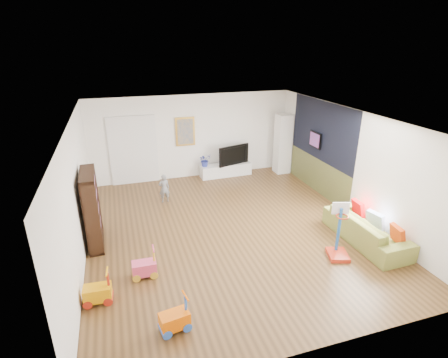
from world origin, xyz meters
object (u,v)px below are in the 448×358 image
object	(u,v)px
media_console	(226,170)
basketball_hoop	(341,232)
bookshelf	(92,209)
sofa	(366,229)

from	to	relation	value
media_console	basketball_hoop	size ratio (longest dim) A/B	1.45
bookshelf	sofa	world-z (taller)	bookshelf
media_console	sofa	size ratio (longest dim) A/B	0.80
media_console	sofa	xyz separation A→B (m)	(1.74, -4.90, 0.11)
media_console	bookshelf	bearing A→B (deg)	-144.52
sofa	basketball_hoop	bearing A→B (deg)	109.17
bookshelf	sofa	xyz separation A→B (m)	(5.80, -1.76, -0.53)
bookshelf	basketball_hoop	xyz separation A→B (m)	(4.85, -2.11, -0.25)
bookshelf	media_console	bearing A→B (deg)	36.16
bookshelf	sofa	bearing A→B (deg)	-18.48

